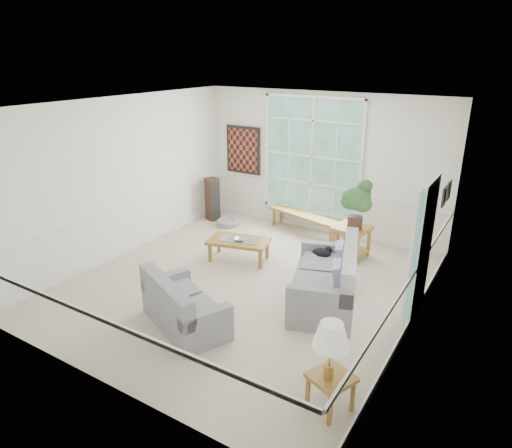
{
  "coord_description": "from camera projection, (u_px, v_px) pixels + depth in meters",
  "views": [
    {
      "loc": [
        3.83,
        -5.84,
        3.73
      ],
      "look_at": [
        0.1,
        0.2,
        1.05
      ],
      "focal_mm": 32.0,
      "sensor_mm": 36.0,
      "label": 1
    }
  ],
  "objects": [
    {
      "name": "floor",
      "position": [
        245.0,
        284.0,
        7.85
      ],
      "size": [
        5.5,
        6.0,
        0.01
      ],
      "primitive_type": "cube",
      "color": "#C1B39E",
      "rests_on": "ground"
    },
    {
      "name": "ceiling",
      "position": [
        243.0,
        104.0,
        6.79
      ],
      "size": [
        5.5,
        6.0,
        0.02
      ],
      "primitive_type": "cube",
      "color": "white",
      "rests_on": "ground"
    },
    {
      "name": "wall_back",
      "position": [
        321.0,
        164.0,
        9.71
      ],
      "size": [
        5.5,
        0.02,
        3.0
      ],
      "primitive_type": "cube",
      "color": "white",
      "rests_on": "ground"
    },
    {
      "name": "wall_front",
      "position": [
        93.0,
        272.0,
        4.93
      ],
      "size": [
        5.5,
        0.02,
        3.0
      ],
      "primitive_type": "cube",
      "color": "white",
      "rests_on": "ground"
    },
    {
      "name": "wall_left",
      "position": [
        123.0,
        177.0,
        8.67
      ],
      "size": [
        0.02,
        6.0,
        3.0
      ],
      "primitive_type": "cube",
      "color": "white",
      "rests_on": "ground"
    },
    {
      "name": "wall_right",
      "position": [
        420.0,
        234.0,
        5.97
      ],
      "size": [
        0.02,
        6.0,
        3.0
      ],
      "primitive_type": "cube",
      "color": "white",
      "rests_on": "ground"
    },
    {
      "name": "window_back",
      "position": [
        312.0,
        156.0,
        9.72
      ],
      "size": [
        2.3,
        0.08,
        2.4
      ],
      "primitive_type": "cube",
      "color": "white",
      "rests_on": "wall_back"
    },
    {
      "name": "entry_door",
      "position": [
        423.0,
        249.0,
        6.62
      ],
      "size": [
        0.08,
        0.9,
        2.1
      ],
      "primitive_type": "cube",
      "color": "white",
      "rests_on": "floor"
    },
    {
      "name": "door_sidelight",
      "position": [
        413.0,
        258.0,
        6.08
      ],
      "size": [
        0.08,
        0.26,
        1.9
      ],
      "primitive_type": "cube",
      "color": "white",
      "rests_on": "wall_right"
    },
    {
      "name": "wall_art",
      "position": [
        243.0,
        150.0,
        10.59
      ],
      "size": [
        0.9,
        0.06,
        1.1
      ],
      "primitive_type": "cube",
      "color": "#5C2119",
      "rests_on": "wall_back"
    },
    {
      "name": "wall_frame_near",
      "position": [
        444.0,
        196.0,
        7.36
      ],
      "size": [
        0.04,
        0.26,
        0.32
      ],
      "primitive_type": "cube",
      "color": "black",
      "rests_on": "wall_right"
    },
    {
      "name": "wall_frame_far",
      "position": [
        448.0,
        190.0,
        7.68
      ],
      "size": [
        0.04,
        0.26,
        0.32
      ],
      "primitive_type": "cube",
      "color": "black",
      "rests_on": "wall_right"
    },
    {
      "name": "loveseat_right",
      "position": [
        324.0,
        275.0,
        7.08
      ],
      "size": [
        1.46,
        2.01,
        0.98
      ],
      "primitive_type": "cube",
      "rotation": [
        0.0,
        0.0,
        0.33
      ],
      "color": "gray",
      "rests_on": "floor"
    },
    {
      "name": "loveseat_front",
      "position": [
        185.0,
        301.0,
        6.52
      ],
      "size": [
        1.64,
        1.29,
        0.79
      ],
      "primitive_type": "cube",
      "rotation": [
        0.0,
        0.0,
        -0.42
      ],
      "color": "gray",
      "rests_on": "floor"
    },
    {
      "name": "coffee_table",
      "position": [
        239.0,
        250.0,
        8.66
      ],
      "size": [
        1.26,
        0.89,
        0.42
      ],
      "primitive_type": "cube",
      "rotation": [
        0.0,
        0.0,
        0.26
      ],
      "color": "olive",
      "rests_on": "floor"
    },
    {
      "name": "pewter_bowl",
      "position": [
        241.0,
        239.0,
        8.52
      ],
      "size": [
        0.34,
        0.34,
        0.07
      ],
      "primitive_type": "imported",
      "rotation": [
        0.0,
        0.0,
        0.29
      ],
      "color": "#97979C",
      "rests_on": "coffee_table"
    },
    {
      "name": "window_bench",
      "position": [
        304.0,
        224.0,
        9.96
      ],
      "size": [
        1.87,
        0.82,
        0.43
      ],
      "primitive_type": "cube",
      "rotation": [
        0.0,
        0.0,
        -0.26
      ],
      "color": "olive",
      "rests_on": "floor"
    },
    {
      "name": "end_table",
      "position": [
        351.0,
        242.0,
        8.76
      ],
      "size": [
        0.7,
        0.7,
        0.63
      ],
      "primitive_type": "cube",
      "rotation": [
        0.0,
        0.0,
        -0.12
      ],
      "color": "olive",
      "rests_on": "floor"
    },
    {
      "name": "houseplant",
      "position": [
        356.0,
        204.0,
        8.4
      ],
      "size": [
        0.69,
        0.69,
        0.96
      ],
      "primitive_type": null,
      "rotation": [
        0.0,
        0.0,
        -0.27
      ],
      "color": "#2C5629",
      "rests_on": "end_table"
    },
    {
      "name": "side_table",
      "position": [
        330.0,
        392.0,
        5.02
      ],
      "size": [
        0.57,
        0.57,
        0.44
      ],
      "primitive_type": "cube",
      "rotation": [
        0.0,
        0.0,
        -0.39
      ],
      "color": "olive",
      "rests_on": "floor"
    },
    {
      "name": "table_lamp",
      "position": [
        330.0,
        351.0,
        4.8
      ],
      "size": [
        0.41,
        0.41,
        0.68
      ],
      "primitive_type": null,
      "rotation": [
        0.0,
        0.0,
        -0.05
      ],
      "color": "white",
      "rests_on": "side_table"
    },
    {
      "name": "pet_bed",
      "position": [
        228.0,
        223.0,
        10.44
      ],
      "size": [
        0.54,
        0.54,
        0.14
      ],
      "primitive_type": "cylinder",
      "rotation": [
        0.0,
        0.0,
        0.11
      ],
      "color": "gray",
      "rests_on": "floor"
    },
    {
      "name": "floor_speaker",
      "position": [
        212.0,
        199.0,
        10.68
      ],
      "size": [
        0.39,
        0.35,
        1.0
      ],
      "primitive_type": "cube",
      "rotation": [
        0.0,
        0.0,
        -0.42
      ],
      "color": "#361F18",
      "rests_on": "floor"
    },
    {
      "name": "cat",
      "position": [
        322.0,
        253.0,
        7.65
      ],
      "size": [
        0.4,
        0.39,
        0.15
      ],
      "primitive_type": "ellipsoid",
      "rotation": [
        0.0,
        0.0,
        0.76
      ],
      "color": "black",
      "rests_on": "loveseat_right"
    }
  ]
}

